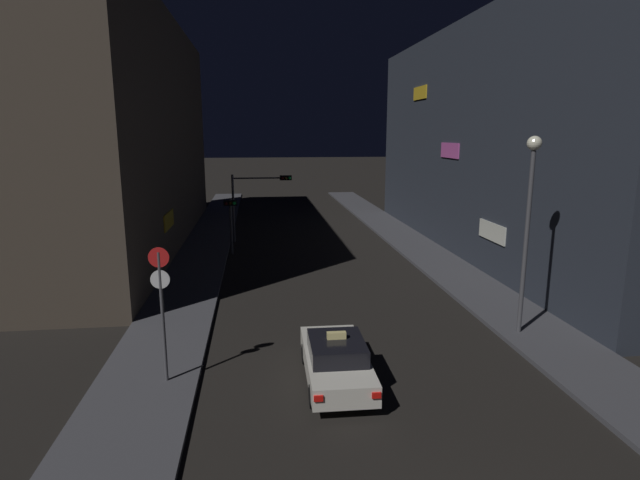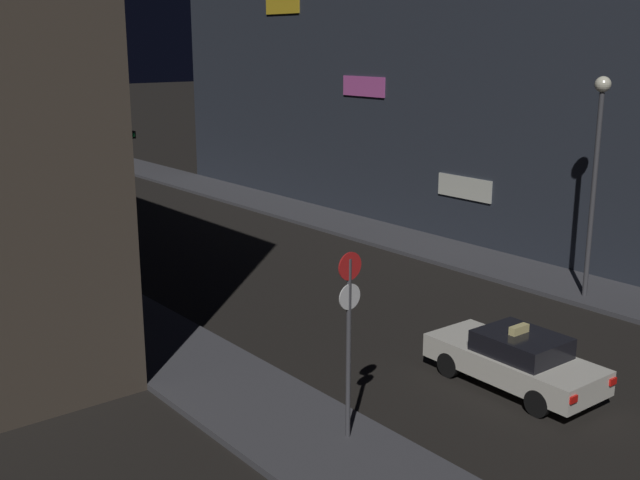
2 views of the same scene
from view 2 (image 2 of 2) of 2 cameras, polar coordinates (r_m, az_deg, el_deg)
The scene contains 8 objects.
sidewalk_left at distance 32.15m, azimuth -20.83°, elevation -1.35°, with size 3.04×57.92×0.16m, color #424247.
sidewalk_right at distance 38.28m, azimuth -1.22°, elevation 2.00°, with size 3.04×57.92×0.16m, color #424247.
building_facade_right at distance 38.92m, azimuth 7.44°, elevation 12.10°, with size 7.48×31.39×13.64m.
taxi at distance 19.73m, azimuth 14.13°, elevation -8.47°, with size 1.87×4.48×1.62m.
traffic_light_overhead at distance 34.33m, azimuth -16.90°, elevation 5.54°, with size 4.05×0.42×4.58m.
traffic_light_left_kerb at distance 30.47m, azimuth -16.98°, elevation 2.79°, with size 0.80×0.42×3.43m.
sign_pole_left at distance 15.90m, azimuth 2.14°, elevation -6.46°, with size 0.58×0.10×4.03m.
street_lamp_near_block at distance 26.00m, azimuth 19.67°, elevation 6.23°, with size 0.50×0.50×7.07m.
Camera 2 is at (-15.91, -2.77, 8.22)m, focal length 43.62 mm.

